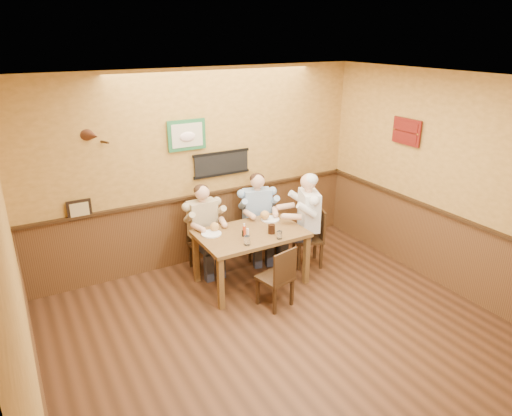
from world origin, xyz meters
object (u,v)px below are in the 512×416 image
Objects in this scene: diner_tan_shirt at (203,232)px; chair_back_right at (257,231)px; hot_sauce_bottle at (244,231)px; chair_back_left at (204,243)px; water_glass_mid at (279,235)px; chair_right_end at (308,237)px; diner_white_elder at (308,225)px; dining_table at (251,238)px; salt_shaker at (248,232)px; chair_near_side at (275,276)px; pepper_shaker at (243,233)px; cola_tumbler at (272,229)px; diner_blue_polo at (257,220)px; water_glass_left at (247,240)px.

chair_back_right is at bearing -2.13° from diner_tan_shirt.
diner_tan_shirt is at bearing 109.99° from hot_sauce_bottle.
water_glass_mid is at bearing -59.47° from chair_back_left.
diner_white_elder reaches higher than chair_right_end.
dining_table is 0.16m from salt_shaker.
diner_tan_shirt is 0.83m from hot_sauce_bottle.
salt_shaker reaches higher than chair_back_left.
chair_back_right is 0.79m from chair_right_end.
chair_back_right is 5.11× the size of hot_sauce_bottle.
chair_right_end is 1.20m from chair_near_side.
chair_near_side is 0.70m from pepper_shaker.
pepper_shaker is (-0.14, 0.57, 0.39)m from chair_near_side.
diner_tan_shirt reaches higher than pepper_shaker.
cola_tumbler is at bearing -53.85° from chair_back_left.
diner_blue_polo is 1.20m from water_glass_left.
water_glass_mid is at bearing -89.81° from chair_back_right.
pepper_shaker is (-1.12, -0.11, 0.35)m from chair_right_end.
dining_table is 0.45m from water_glass_mid.
chair_back_right is 0.82m from diner_white_elder.
hot_sauce_bottle reaches higher than chair_back_right.
water_glass_left is 0.47m from cola_tumbler.
chair_back_left is 6.74× the size of water_glass_left.
chair_back_right is at bearing 73.35° from cola_tumbler.
water_glass_mid reaches higher than chair_back_right.
water_glass_left is (-1.20, -0.36, 0.18)m from diner_white_elder.
diner_blue_polo is 0.90m from salt_shaker.
diner_blue_polo is 0.96m from pepper_shaker.
water_glass_mid is (-0.24, -1.01, 0.39)m from chair_back_right.
cola_tumbler is (0.23, 0.47, 0.41)m from chair_near_side.
chair_near_side is 1.22m from diner_white_elder.
diner_blue_polo is 0.87m from cola_tumbler.
dining_table is 1.59× the size of chair_right_end.
salt_shaker is (-1.04, -0.09, 0.16)m from diner_white_elder.
chair_back_right is at bearing 54.23° from water_glass_left.
cola_tumbler is at bearing -53.67° from chair_right_end.
chair_right_end is 0.76× the size of diner_tan_shirt.
diner_blue_polo is (0.87, -0.02, 0.19)m from chair_back_left.
water_glass_left is 0.45m from water_glass_mid.
chair_back_right is 1.10m from water_glass_mid.
chair_near_side is (-0.99, -0.68, -0.03)m from chair_right_end.
diner_blue_polo is 0.97m from hot_sauce_bottle.
water_glass_mid is at bearing -142.64° from chair_near_side.
dining_table is at bearing 121.13° from water_glass_mid.
dining_table is at bearing -59.26° from chair_back_left.
hot_sauce_bottle is 0.04m from pepper_shaker.
hot_sauce_bottle is (-0.12, 0.56, 0.43)m from chair_near_side.
dining_table is at bearing -59.26° from diner_tan_shirt.
diner_blue_polo is at bearing 50.19° from hot_sauce_bottle.
water_glass_mid is 1.24× the size of salt_shaker.
water_glass_mid is at bearing -58.87° from dining_table.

